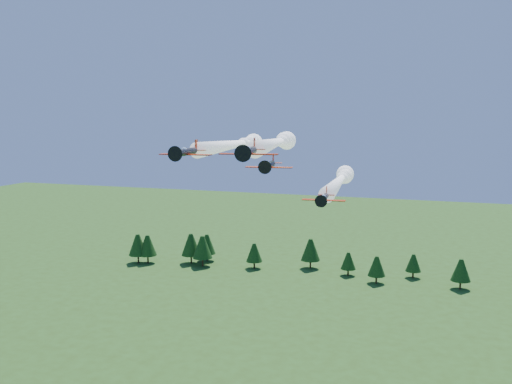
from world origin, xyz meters
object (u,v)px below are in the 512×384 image
(plane_right, at_px, (340,180))
(plane_lead, at_px, (276,143))
(plane_left, at_px, (235,144))
(plane_slot, at_px, (269,165))

(plane_right, bearing_deg, plane_lead, -141.82)
(plane_left, height_order, plane_slot, plane_left)
(plane_right, height_order, plane_slot, plane_slot)
(plane_right, bearing_deg, plane_left, -167.42)
(plane_left, bearing_deg, plane_lead, -22.45)
(plane_right, bearing_deg, plane_slot, -120.32)
(plane_lead, relative_size, plane_left, 1.07)
(plane_lead, height_order, plane_slot, plane_lead)
(plane_left, bearing_deg, plane_right, 14.44)
(plane_lead, distance_m, plane_slot, 9.27)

